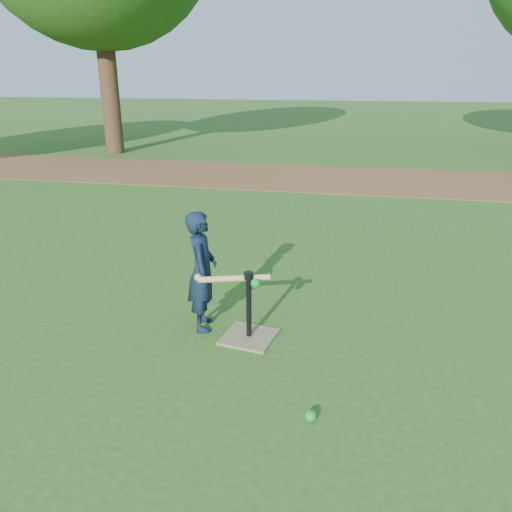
# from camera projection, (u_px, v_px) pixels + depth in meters

# --- Properties ---
(ground) EXTENTS (80.00, 80.00, 0.00)m
(ground) POSITION_uv_depth(u_px,v_px,m) (232.00, 360.00, 4.00)
(ground) COLOR #285116
(ground) RESTS_ON ground
(dirt_strip) EXTENTS (24.00, 3.00, 0.01)m
(dirt_strip) POSITION_uv_depth(u_px,v_px,m) (317.00, 178.00, 10.89)
(dirt_strip) COLOR brown
(dirt_strip) RESTS_ON ground
(child) EXTENTS (0.34, 0.44, 1.08)m
(child) POSITION_uv_depth(u_px,v_px,m) (202.00, 271.00, 4.34)
(child) COLOR black
(child) RESTS_ON ground
(wiffle_ball_ground) EXTENTS (0.08, 0.08, 0.08)m
(wiffle_ball_ground) POSITION_uv_depth(u_px,v_px,m) (311.00, 416.00, 3.28)
(wiffle_ball_ground) COLOR #0D992D
(wiffle_ball_ground) RESTS_ON ground
(batting_tee) EXTENTS (0.50, 0.50, 0.61)m
(batting_tee) POSITION_uv_depth(u_px,v_px,m) (249.00, 326.00, 4.30)
(batting_tee) COLOR olive
(batting_tee) RESTS_ON ground
(swing_action) EXTENTS (0.63, 0.23, 0.09)m
(swing_action) POSITION_uv_depth(u_px,v_px,m) (235.00, 279.00, 4.14)
(swing_action) COLOR tan
(swing_action) RESTS_ON ground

